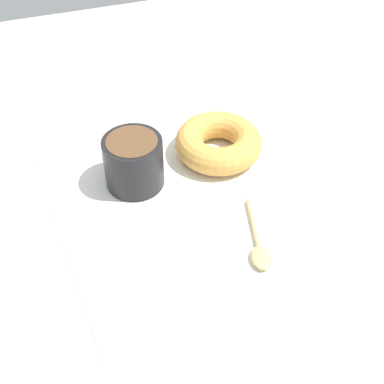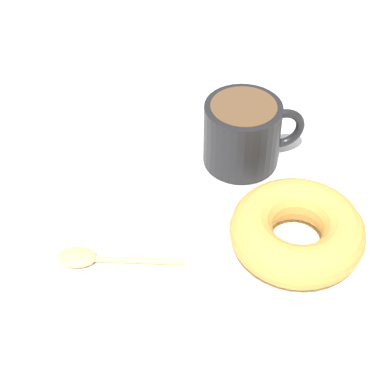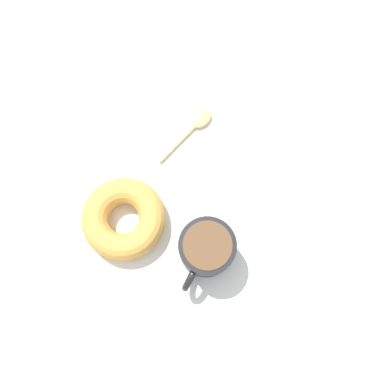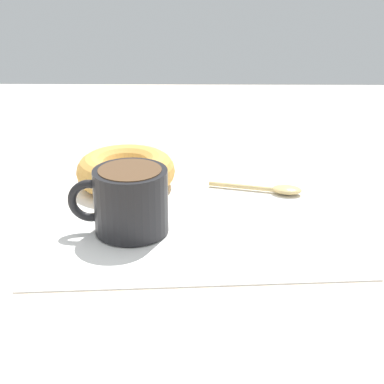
% 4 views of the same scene
% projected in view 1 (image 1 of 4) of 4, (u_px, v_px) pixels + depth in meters
% --- Properties ---
extents(ground_plane, '(1.20, 1.20, 0.02)m').
position_uv_depth(ground_plane, '(204.00, 206.00, 0.70)').
color(ground_plane, beige).
extents(napkin, '(0.36, 0.36, 0.00)m').
position_uv_depth(napkin, '(192.00, 204.00, 0.69)').
color(napkin, white).
rests_on(napkin, ground_plane).
extents(coffee_cup, '(0.11, 0.08, 0.07)m').
position_uv_depth(coffee_cup, '(133.00, 160.00, 0.69)').
color(coffee_cup, black).
rests_on(coffee_cup, napkin).
extents(donut, '(0.12, 0.12, 0.04)m').
position_uv_depth(donut, '(218.00, 143.00, 0.74)').
color(donut, gold).
rests_on(donut, napkin).
extents(spoon, '(0.11, 0.04, 0.01)m').
position_uv_depth(spoon, '(259.00, 249.00, 0.63)').
color(spoon, '#D8B772').
rests_on(spoon, napkin).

